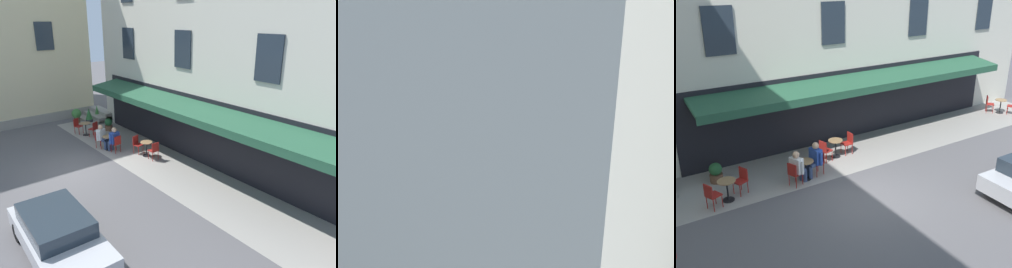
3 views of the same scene
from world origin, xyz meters
The scene contains 18 objects.
ground_plane centered at (0.00, 0.00, 0.00)m, with size 70.00×70.00×0.00m, color #565456.
sidewalk_cafe_terrace centered at (-3.25, -3.40, 0.00)m, with size 20.50×3.20×0.01m, color gray.
cafe_table_near_entrance centered at (1.14, -2.36, 0.49)m, with size 0.60×0.60×0.75m.
cafe_chair_red_kerbside centered at (1.72, -2.12, 0.55)m, with size 0.52×0.52×0.91m.
cafe_chair_red_by_window centered at (0.52, -2.48, 0.55)m, with size 0.47×0.47×0.91m.
cafe_table_mid_terrace centered at (4.01, -2.44, 0.49)m, with size 0.60×0.60×0.75m.
cafe_chair_red_back_row centered at (4.59, -2.18, 0.55)m, with size 0.53×0.53×0.91m.
cafe_chair_red_corner_right centered at (3.43, -2.69, 0.55)m, with size 0.52×0.52×0.91m.
cafe_table_streetside centered at (-0.79, -3.42, 0.49)m, with size 0.60×0.60×0.75m.
cafe_chair_red_facing_street centered at (-0.18, -3.26, 0.55)m, with size 0.49×0.49×0.91m.
cafe_chair_red_near_door centered at (-1.43, -3.43, 0.55)m, with size 0.41×0.41×0.91m.
cafe_table_far_end centered at (-11.36, -3.38, 0.49)m, with size 0.60×0.60×0.75m.
cafe_chair_red_corner_left centered at (-11.68, -2.83, 0.55)m, with size 0.55×0.55×0.91m.
cafe_chair_red_under_awning centered at (-10.91, -3.82, 0.55)m, with size 0.57×0.57×0.91m.
seated_patron_in_blue centered at (0.73, -2.44, 0.71)m, with size 0.61×0.68×1.33m.
seated_companion_in_white centered at (1.52, -2.20, 0.70)m, with size 0.63×0.62×1.31m.
potted_plant_by_steps centered at (3.98, -3.93, 0.37)m, with size 0.47×0.47×0.75m.
parked_car_silver centered at (-5.20, 2.80, 0.71)m, with size 4.34×1.91×1.33m.
Camera 2 is at (6.62, -16.05, 6.57)m, focal length 40.89 mm.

